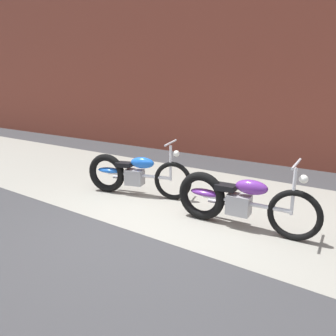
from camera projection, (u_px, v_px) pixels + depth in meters
name	position (u px, v px, depth m)	size (l,w,h in m)	color
ground_plane	(133.00, 232.00, 4.28)	(80.00, 80.00, 0.00)	#38383A
sidewalk_slab	(196.00, 196.00, 5.68)	(36.00, 3.50, 0.01)	gray
brick_building_wall	(269.00, 36.00, 7.65)	(36.00, 0.50, 6.26)	brown
motorcycle_blue	(131.00, 174.00, 5.68)	(1.96, 0.79, 1.03)	black
motorcycle_purple	(234.00, 200.00, 4.36)	(2.01, 0.58, 1.03)	black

